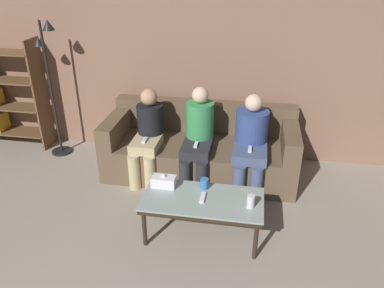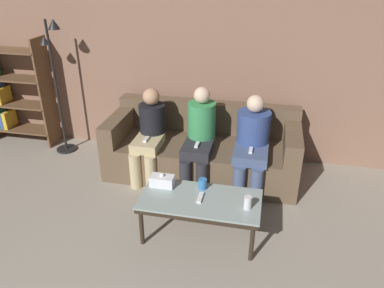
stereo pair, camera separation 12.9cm
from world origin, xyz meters
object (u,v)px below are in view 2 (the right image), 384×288
at_px(game_remote, 200,198).
at_px(seated_person_mid_left, 200,135).
at_px(coffee_table, 200,202).
at_px(seated_person_left_end, 150,133).
at_px(couch, 203,149).
at_px(standing_lamp, 56,74).
at_px(tissue_box, 162,181).
at_px(cup_near_left, 203,184).
at_px(bookshelf, 9,94).
at_px(cup_near_right, 248,203).
at_px(seated_person_mid_right, 252,141).

height_order(game_remote, seated_person_mid_left, seated_person_mid_left).
relative_size(coffee_table, seated_person_mid_left, 0.99).
bearing_deg(game_remote, seated_person_left_end, 128.92).
distance_m(couch, standing_lamp, 2.02).
height_order(coffee_table, tissue_box, tissue_box).
bearing_deg(seated_person_left_end, cup_near_left, -46.08).
distance_m(game_remote, bookshelf, 3.26).
bearing_deg(tissue_box, game_remote, -18.98).
distance_m(game_remote, seated_person_left_end, 1.23).
xyz_separation_m(cup_near_left, game_remote, (0.01, -0.16, -0.04)).
bearing_deg(cup_near_left, seated_person_mid_left, 103.12).
xyz_separation_m(game_remote, standing_lamp, (-2.07, 1.32, 0.62)).
bearing_deg(cup_near_right, seated_person_mid_left, 121.25).
relative_size(cup_near_right, seated_person_left_end, 0.11).
bearing_deg(couch, cup_near_right, -63.37).
distance_m(cup_near_left, game_remote, 0.17).
relative_size(couch, cup_near_right, 18.62).
bearing_deg(couch, game_remote, -80.55).
distance_m(tissue_box, standing_lamp, 2.14).
distance_m(cup_near_right, tissue_box, 0.83).
distance_m(coffee_table, tissue_box, 0.42).
xyz_separation_m(cup_near_left, standing_lamp, (-2.06, 1.16, 0.58)).
bearing_deg(couch, coffee_table, -80.55).
bearing_deg(seated_person_mid_right, couch, 160.19).
bearing_deg(seated_person_left_end, game_remote, -51.08).
bearing_deg(cup_near_left, cup_near_right, -27.01).
bearing_deg(tissue_box, bookshelf, 152.12).
height_order(coffee_table, seated_person_mid_left, seated_person_mid_left).
distance_m(coffee_table, cup_near_left, 0.19).
bearing_deg(seated_person_left_end, tissue_box, -64.99).
height_order(cup_near_right, bookshelf, bookshelf).
distance_m(coffee_table, bookshelf, 3.27).
bearing_deg(seated_person_left_end, standing_lamp, 164.04).
height_order(coffee_table, cup_near_right, cup_near_right).
bearing_deg(game_remote, seated_person_mid_left, 101.50).
relative_size(cup_near_left, cup_near_right, 0.84).
bearing_deg(couch, seated_person_mid_right, -19.81).
relative_size(cup_near_right, standing_lamp, 0.07).
xyz_separation_m(tissue_box, seated_person_mid_left, (0.19, 0.82, 0.11)).
relative_size(seated_person_left_end, seated_person_mid_left, 0.95).
xyz_separation_m(cup_near_right, standing_lamp, (-2.49, 1.38, 0.57)).
relative_size(couch, tissue_box, 9.91).
xyz_separation_m(coffee_table, standing_lamp, (-2.07, 1.32, 0.67)).
distance_m(standing_lamp, seated_person_mid_right, 2.52).
height_order(bookshelf, standing_lamp, standing_lamp).
bearing_deg(seated_person_mid_left, cup_near_right, -58.75).
bearing_deg(coffee_table, cup_near_right, -7.49).
bearing_deg(game_remote, cup_near_left, 93.41).
bearing_deg(game_remote, tissue_box, 161.02).
bearing_deg(cup_near_right, coffee_table, 172.51).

